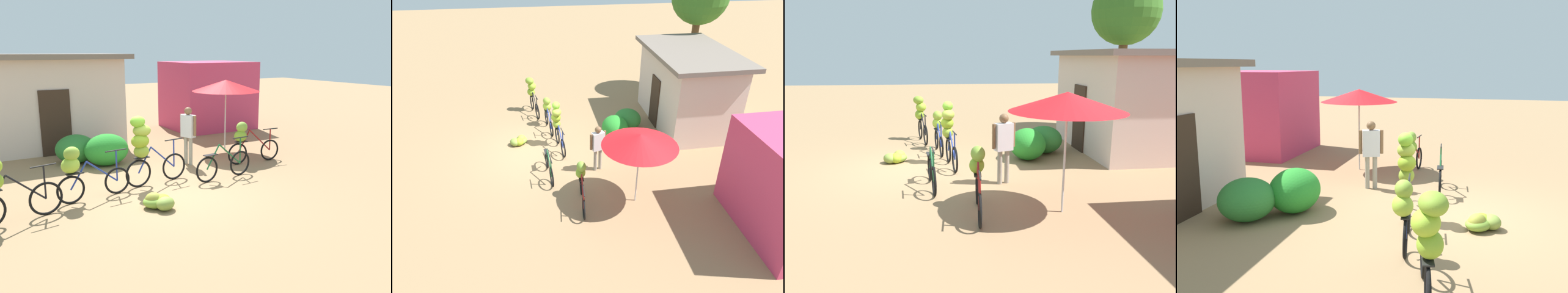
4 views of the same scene
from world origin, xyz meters
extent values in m
plane|color=#967550|center=(0.00, 0.00, 0.00)|extent=(60.00, 60.00, 0.00)
cube|color=beige|center=(-1.50, 6.05, 1.44)|extent=(4.51, 2.52, 2.88)
cube|color=#72665B|center=(-1.50, 6.05, 2.96)|extent=(5.01, 3.02, 0.16)
cube|color=#332319|center=(-1.50, 4.77, 1.00)|extent=(0.90, 0.06, 2.00)
cylinder|color=brown|center=(-4.69, 7.60, 1.87)|extent=(0.33, 0.33, 3.75)
sphere|color=#346720|center=(-4.69, 7.60, 4.51)|extent=(2.54, 2.54, 2.54)
ellipsoid|color=#2C782E|center=(-1.23, 3.61, 0.41)|extent=(1.13, 1.08, 0.82)
ellipsoid|color=#278C2A|center=(-0.54, 2.94, 0.44)|extent=(1.23, 1.00, 0.88)
cylinder|color=beige|center=(3.26, 2.70, 1.09)|extent=(0.04, 0.04, 2.18)
cone|color=red|center=(3.26, 2.70, 2.08)|extent=(2.11, 2.11, 0.35)
torus|color=black|center=(-2.68, 0.05, 0.34)|extent=(0.67, 0.18, 0.67)
torus|color=black|center=(-3.72, -0.16, 0.34)|extent=(0.67, 0.18, 0.67)
cylinder|color=black|center=(-3.54, -0.12, 0.64)|extent=(0.40, 0.11, 0.63)
cylinder|color=black|center=(-3.02, -0.02, 0.64)|extent=(0.71, 0.17, 0.64)
cylinder|color=black|center=(-2.68, 0.05, 1.00)|extent=(0.50, 0.12, 0.03)
cylinder|color=black|center=(-2.68, 0.05, 0.67)|extent=(0.04, 0.04, 0.66)
cube|color=black|center=(-3.62, -0.14, 0.70)|extent=(0.38, 0.21, 0.02)
ellipsoid|color=#87B12C|center=(-3.59, -0.16, 0.88)|extent=(0.44, 0.37, 0.34)
ellipsoid|color=#96BF30|center=(-3.60, -0.10, 1.14)|extent=(0.46, 0.38, 0.33)
ellipsoid|color=#81A930|center=(-3.61, -0.18, 1.38)|extent=(0.53, 0.48, 0.28)
torus|color=black|center=(-1.07, 0.53, 0.31)|extent=(0.61, 0.13, 0.61)
torus|color=black|center=(-2.13, 0.40, 0.31)|extent=(0.61, 0.13, 0.61)
cylinder|color=navy|center=(-1.94, 0.42, 0.58)|extent=(0.40, 0.09, 0.57)
cylinder|color=navy|center=(-1.42, 0.49, 0.58)|extent=(0.71, 0.12, 0.58)
cylinder|color=black|center=(-1.07, 0.53, 1.00)|extent=(0.50, 0.09, 0.03)
cylinder|color=navy|center=(-1.07, 0.53, 0.65)|extent=(0.04, 0.04, 0.69)
cube|color=black|center=(-2.02, 0.41, 0.64)|extent=(0.37, 0.18, 0.02)
ellipsoid|color=#9BC338|center=(-2.09, 0.45, 0.82)|extent=(0.50, 0.46, 0.34)
ellipsoid|color=#86AA36|center=(-2.05, 0.44, 1.07)|extent=(0.42, 0.38, 0.29)
torus|color=black|center=(0.49, 0.83, 0.33)|extent=(0.67, 0.13, 0.67)
torus|color=black|center=(-0.49, 0.71, 0.33)|extent=(0.67, 0.13, 0.67)
cylinder|color=navy|center=(-0.32, 0.73, 0.63)|extent=(0.38, 0.08, 0.60)
cylinder|color=navy|center=(0.17, 0.79, 0.63)|extent=(0.67, 0.12, 0.61)
cylinder|color=black|center=(0.49, 0.83, 1.02)|extent=(0.50, 0.09, 0.03)
cylinder|color=navy|center=(0.49, 0.83, 0.68)|extent=(0.04, 0.04, 0.68)
cube|color=black|center=(-0.40, 0.72, 0.70)|extent=(0.37, 0.18, 0.02)
ellipsoid|color=olive|center=(-0.41, 0.70, 0.86)|extent=(0.40, 0.33, 0.30)
ellipsoid|color=#85A823|center=(-0.44, 0.69, 1.11)|extent=(0.46, 0.38, 0.32)
ellipsoid|color=#96AE37|center=(-0.38, 0.71, 1.34)|extent=(0.44, 0.36, 0.28)
ellipsoid|color=#76BE2D|center=(-0.47, 0.71, 1.56)|extent=(0.36, 0.29, 0.26)
torus|color=black|center=(2.12, 0.31, 0.32)|extent=(0.65, 0.11, 0.65)
torus|color=black|center=(1.08, 0.21, 0.32)|extent=(0.65, 0.11, 0.65)
cylinder|color=#19592D|center=(1.26, 0.23, 0.61)|extent=(0.40, 0.07, 0.60)
cylinder|color=#19592D|center=(1.78, 0.28, 0.61)|extent=(0.71, 0.10, 0.60)
cylinder|color=black|center=(2.12, 0.31, 0.99)|extent=(0.50, 0.08, 0.03)
cylinder|color=#19592D|center=(2.12, 0.31, 0.66)|extent=(0.04, 0.04, 0.67)
cube|color=black|center=(1.18, 0.22, 0.68)|extent=(0.37, 0.17, 0.02)
torus|color=black|center=(3.74, 1.08, 0.31)|extent=(0.62, 0.09, 0.62)
torus|color=black|center=(2.66, 1.15, 0.31)|extent=(0.62, 0.09, 0.62)
cylinder|color=maroon|center=(2.85, 1.14, 0.63)|extent=(0.41, 0.06, 0.67)
cylinder|color=maroon|center=(3.39, 1.10, 0.63)|extent=(0.73, 0.09, 0.68)
cylinder|color=black|center=(3.74, 1.08, 0.94)|extent=(0.50, 0.06, 0.03)
cylinder|color=maroon|center=(3.74, 1.08, 0.62)|extent=(0.04, 0.04, 0.63)
cube|color=black|center=(2.77, 1.15, 0.65)|extent=(0.37, 0.16, 0.02)
ellipsoid|color=#7CA62B|center=(2.73, 1.14, 0.82)|extent=(0.43, 0.38, 0.31)
ellipsoid|color=#7EA739|center=(2.78, 1.16, 1.06)|extent=(0.38, 0.32, 0.30)
ellipsoid|color=olive|center=(-0.57, -0.89, 0.14)|extent=(0.52, 0.49, 0.27)
ellipsoid|color=#989A34|center=(-0.71, -0.64, 0.16)|extent=(0.48, 0.46, 0.32)
ellipsoid|color=#95B727|center=(-0.57, -0.71, 0.14)|extent=(0.45, 0.40, 0.28)
ellipsoid|color=olive|center=(-0.69, -0.66, 0.12)|extent=(0.66, 0.63, 0.24)
cylinder|color=gray|center=(1.51, 1.80, 0.39)|extent=(0.11, 0.11, 0.79)
cylinder|color=gray|center=(1.45, 1.97, 0.39)|extent=(0.11, 0.11, 0.79)
cube|color=silver|center=(1.48, 1.89, 1.10)|extent=(0.32, 0.44, 0.62)
cylinder|color=brown|center=(1.56, 1.65, 1.13)|extent=(0.08, 0.08, 0.56)
cylinder|color=brown|center=(1.40, 2.12, 1.13)|extent=(0.08, 0.08, 0.56)
sphere|color=brown|center=(1.48, 1.89, 1.52)|extent=(0.21, 0.21, 0.21)
camera|label=1|loc=(-3.85, -7.85, 3.12)|focal=37.37mm
camera|label=2|loc=(11.20, -0.01, 6.86)|focal=32.65mm
camera|label=3|loc=(9.88, 0.35, 2.89)|focal=35.65mm
camera|label=4|loc=(-8.44, -0.72, 2.94)|focal=40.69mm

